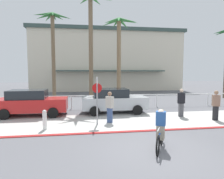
{
  "coord_description": "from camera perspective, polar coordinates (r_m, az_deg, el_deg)",
  "views": [
    {
      "loc": [
        -2.59,
        -6.78,
        2.83
      ],
      "look_at": [
        -0.66,
        6.0,
        1.69
      ],
      "focal_mm": 31.81,
      "sensor_mm": 36.0,
      "label": 1
    }
  ],
  "objects": [
    {
      "name": "car_red_1",
      "position": [
        13.81,
        -22.18,
        -3.49
      ],
      "size": [
        4.4,
        2.02,
        1.69
      ],
      "color": "red",
      "rests_on": "ground"
    },
    {
      "name": "pedestrian_0",
      "position": [
        11.12,
        -0.65,
        -5.44
      ],
      "size": [
        0.47,
        0.47,
        1.74
      ],
      "color": "#384C7A",
      "rests_on": "ground"
    },
    {
      "name": "rail_fence",
      "position": [
        15.63,
        1.02,
        -2.28
      ],
      "size": [
        25.11,
        0.08,
        1.04
      ],
      "color": "white",
      "rests_on": "ground"
    },
    {
      "name": "sidewalk_strip",
      "position": [
        11.63,
        4.59,
        -9.0
      ],
      "size": [
        44.0,
        4.0,
        0.02
      ],
      "primitive_type": "cube",
      "color": "beige",
      "rests_on": "ground"
    },
    {
      "name": "pedestrian_2",
      "position": [
        13.09,
        27.65,
        -4.37
      ],
      "size": [
        0.46,
        0.41,
        1.76
      ],
      "color": "#232326",
      "rests_on": "ground"
    },
    {
      "name": "building_backdrop",
      "position": [
        33.97,
        -1.74,
        8.2
      ],
      "size": [
        23.42,
        11.21,
        9.36
      ],
      "color": "beige",
      "rests_on": "ground"
    },
    {
      "name": "curb_paint",
      "position": [
        9.76,
        7.33,
        -11.76
      ],
      "size": [
        44.0,
        0.24,
        0.03
      ],
      "primitive_type": "cube",
      "color": "maroon",
      "rests_on": "ground"
    },
    {
      "name": "ground_plane",
      "position": [
        17.22,
        0.18,
        -4.41
      ],
      "size": [
        80.0,
        80.0,
        0.0
      ],
      "primitive_type": "plane",
      "color": "#5B5B60"
    },
    {
      "name": "car_silver_2",
      "position": [
        13.7,
        0.39,
        -3.18
      ],
      "size": [
        4.4,
        2.02,
        1.69
      ],
      "color": "#B2B7BC",
      "rests_on": "ground"
    },
    {
      "name": "pedestrian_1",
      "position": [
        13.29,
        19.26,
        -3.89
      ],
      "size": [
        0.46,
        0.4,
        1.78
      ],
      "color": "#4C4C51",
      "rests_on": "ground"
    },
    {
      "name": "palm_tree_1",
      "position": [
        20.59,
        -16.78,
        14.95
      ],
      "size": [
        3.52,
        3.1,
        8.52
      ],
      "color": "#756047",
      "rests_on": "ground"
    },
    {
      "name": "cyclist_blue_1",
      "position": [
        7.65,
        13.75,
        -11.31
      ],
      "size": [
        0.95,
        1.61,
        1.5
      ],
      "color": "black",
      "rests_on": "ground"
    },
    {
      "name": "palm_tree_3",
      "position": [
        17.91,
        2.14,
        14.06
      ],
      "size": [
        3.24,
        3.16,
        7.56
      ],
      "color": "#846B4C",
      "rests_on": "ground"
    },
    {
      "name": "palm_tree_2",
      "position": [
        17.76,
        -6.12,
        18.34
      ],
      "size": [
        3.64,
        3.27,
        9.34
      ],
      "color": "#756047",
      "rests_on": "ground"
    },
    {
      "name": "bollard_0",
      "position": [
        10.31,
        -18.79,
        -8.2
      ],
      "size": [
        0.2,
        0.2,
        1.0
      ],
      "color": "white",
      "rests_on": "ground"
    },
    {
      "name": "stop_sign_bike_lane",
      "position": [
        10.61,
        -4.3,
        -1.21
      ],
      "size": [
        0.52,
        0.56,
        2.56
      ],
      "color": "gray",
      "rests_on": "ground"
    }
  ]
}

